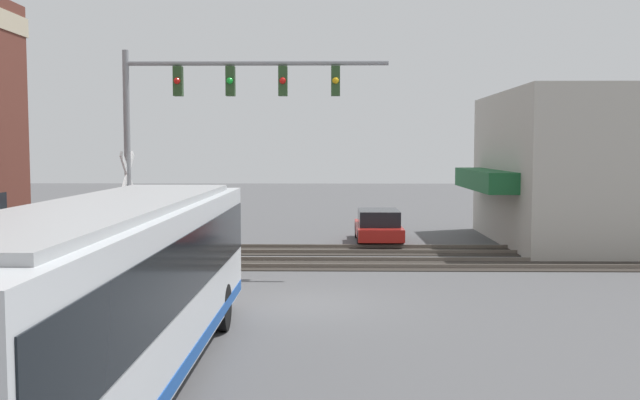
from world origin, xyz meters
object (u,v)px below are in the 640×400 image
city_bus (108,289)px  crossing_signal (128,200)px  pedestrian_at_crossing (138,243)px  parked_car_red (378,227)px

city_bus → crossing_signal: bearing=14.5°
city_bus → pedestrian_at_crossing: size_ratio=7.29×
parked_car_red → pedestrian_at_crossing: (-6.89, 8.08, 0.23)m
city_bus → crossing_signal: size_ratio=3.27×
city_bus → parked_car_red: size_ratio=2.83×
crossing_signal → pedestrian_at_crossing: size_ratio=2.23×
crossing_signal → pedestrian_at_crossing: (0.43, -0.17, -1.43)m
city_bus → pedestrian_at_crossing: (11.42, 2.68, -0.83)m
parked_car_red → pedestrian_at_crossing: bearing=130.5°
crossing_signal → pedestrian_at_crossing: bearing=-21.8°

